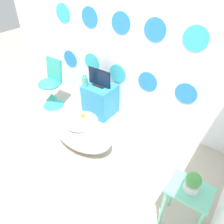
% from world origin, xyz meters
% --- Properties ---
extents(ground_plane, '(12.00, 12.00, 0.00)m').
position_xyz_m(ground_plane, '(0.00, 0.00, 0.00)').
color(ground_plane, '#BCB29E').
extents(wall_back_dotted, '(4.90, 0.05, 2.60)m').
position_xyz_m(wall_back_dotted, '(-0.00, 1.76, 1.30)').
color(wall_back_dotted, white).
rests_on(wall_back_dotted, ground_plane).
extents(bathtub, '(0.95, 0.55, 0.46)m').
position_xyz_m(bathtub, '(0.08, 0.72, 0.23)').
color(bathtub, white).
rests_on(bathtub, ground_plane).
extents(rubber_duck, '(0.06, 0.07, 0.08)m').
position_xyz_m(rubber_duck, '(0.06, 0.77, 0.50)').
color(rubber_duck, yellow).
rests_on(rubber_duck, bathtub).
extents(chair, '(0.40, 0.40, 0.86)m').
position_xyz_m(chair, '(-1.07, 1.18, 0.28)').
color(chair, '#38B2A3').
rests_on(chair, ground_plane).
extents(tv_cabinet, '(0.49, 0.43, 0.54)m').
position_xyz_m(tv_cabinet, '(-0.21, 1.50, 0.27)').
color(tv_cabinet, '#389ED6').
rests_on(tv_cabinet, ground_plane).
extents(tv, '(0.42, 0.12, 0.29)m').
position_xyz_m(tv, '(-0.21, 1.50, 0.67)').
color(tv, black).
rests_on(tv, tv_cabinet).
extents(vase, '(0.09, 0.09, 0.20)m').
position_xyz_m(vase, '(-0.40, 1.35, 0.63)').
color(vase, '#51B2AD').
rests_on(vase, tv_cabinet).
extents(side_table, '(0.39, 0.31, 0.59)m').
position_xyz_m(side_table, '(1.67, 0.43, 0.44)').
color(side_table, '#72D8B7').
rests_on(side_table, ground_plane).
extents(potted_plant_left, '(0.14, 0.14, 0.21)m').
position_xyz_m(potted_plant_left, '(1.67, 0.43, 0.69)').
color(potted_plant_left, white).
rests_on(potted_plant_left, side_table).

